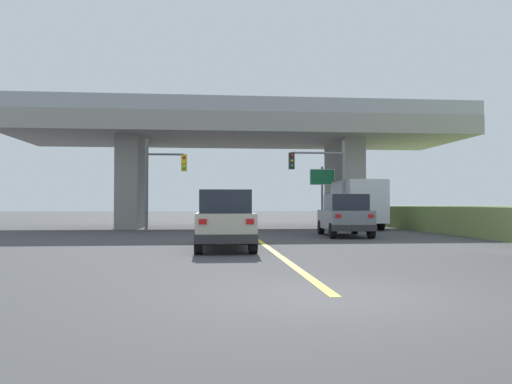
{
  "coord_description": "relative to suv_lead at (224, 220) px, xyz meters",
  "views": [
    {
      "loc": [
        -2.11,
        -8.25,
        1.55
      ],
      "look_at": [
        0.22,
        16.64,
        2.16
      ],
      "focal_mm": 35.27,
      "sensor_mm": 36.0,
      "label": 1
    }
  ],
  "objects": [
    {
      "name": "traffic_signal_nearside",
      "position": [
        6.13,
        11.14,
        2.31
      ],
      "size": [
        3.31,
        0.36,
        5.23
      ],
      "color": "slate",
      "rests_on": "ground"
    },
    {
      "name": "traffic_signal_farside",
      "position": [
        -3.31,
        11.7,
        2.22
      ],
      "size": [
        2.38,
        0.36,
        5.29
      ],
      "color": "#56595E",
      "rests_on": "ground"
    },
    {
      "name": "overpass_bridge",
      "position": [
        1.59,
        16.62,
        4.72
      ],
      "size": [
        29.54,
        9.41,
        7.96
      ],
      "color": "gray",
      "rests_on": "ground"
    },
    {
      "name": "sedan_oncoming",
      "position": [
        0.68,
        20.66,
        -0.0
      ],
      "size": [
        1.96,
        4.25,
        2.02
      ],
      "color": "silver",
      "rests_on": "ground"
    },
    {
      "name": "suv_lead",
      "position": [
        0.0,
        0.0,
        0.0
      ],
      "size": [
        1.95,
        4.82,
        2.02
      ],
      "color": "#B7B29E",
      "rests_on": "ground"
    },
    {
      "name": "lane_divider_stripe",
      "position": [
        1.59,
        2.45,
        -1.01
      ],
      "size": [
        0.2,
        23.19,
        0.01
      ],
      "primitive_type": "cube",
      "color": "yellow",
      "rests_on": "ground"
    },
    {
      "name": "box_truck",
      "position": [
        8.62,
        13.57,
        0.57
      ],
      "size": [
        2.33,
        6.74,
        3.0
      ],
      "color": "navy",
      "rests_on": "ground"
    },
    {
      "name": "suv_crossing",
      "position": [
        6.01,
        6.37,
        -0.0
      ],
      "size": [
        2.28,
        4.63,
        2.02
      ],
      "rotation": [
        0.0,
        0.0,
        -0.07
      ],
      "color": "slate",
      "rests_on": "ground"
    },
    {
      "name": "highway_sign",
      "position": [
        6.88,
        14.94,
        1.93
      ],
      "size": [
        1.66,
        0.17,
        4.02
      ],
      "color": "slate",
      "rests_on": "ground"
    },
    {
      "name": "ground",
      "position": [
        1.59,
        16.62,
        -1.02
      ],
      "size": [
        160.0,
        160.0,
        0.0
      ],
      "primitive_type": "plane",
      "color": "#424244"
    },
    {
      "name": "semi_truck_distant",
      "position": [
        0.84,
        35.93,
        0.53
      ],
      "size": [
        2.33,
        6.79,
        2.89
      ],
      "color": "navy",
      "rests_on": "ground"
    }
  ]
}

